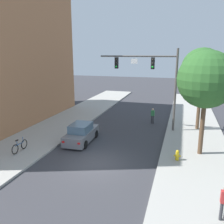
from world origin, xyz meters
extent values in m
plane|color=#38383D|center=(0.00, 0.00, 0.00)|extent=(120.00, 120.00, 0.00)
cube|color=#A8A59E|center=(-6.50, 0.00, 0.07)|extent=(5.00, 60.00, 0.15)
cube|color=#A8A59E|center=(6.50, 0.00, 0.07)|extent=(5.00, 60.00, 0.15)
cylinder|color=#514C47|center=(4.60, 8.50, 3.90)|extent=(0.20, 0.20, 7.50)
cylinder|color=#514C47|center=(1.03, 8.50, 6.95)|extent=(7.14, 0.14, 0.14)
cube|color=black|center=(2.46, 8.50, 6.33)|extent=(0.32, 0.28, 1.05)
sphere|color=#2D2823|center=(2.46, 8.35, 6.66)|extent=(0.18, 0.18, 0.18)
sphere|color=#2D2823|center=(2.46, 8.35, 6.33)|extent=(0.18, 0.18, 0.18)
sphere|color=green|center=(2.46, 8.35, 6.00)|extent=(0.18, 0.18, 0.18)
cube|color=black|center=(-0.97, 8.50, 6.33)|extent=(0.32, 0.28, 1.05)
sphere|color=#2D2823|center=(-0.97, 8.35, 6.66)|extent=(0.18, 0.18, 0.18)
sphere|color=#2D2823|center=(-0.97, 8.35, 6.33)|extent=(0.18, 0.18, 0.18)
sphere|color=green|center=(-0.97, 8.35, 6.00)|extent=(0.18, 0.18, 0.18)
cube|color=white|center=(0.75, 8.48, 6.50)|extent=(0.60, 0.03, 0.44)
cube|color=slate|center=(-2.61, 3.60, 0.56)|extent=(1.81, 4.24, 0.80)
cube|color=slate|center=(-2.60, 3.45, 1.28)|extent=(1.55, 2.04, 0.64)
cylinder|color=black|center=(-3.45, 4.88, 0.32)|extent=(0.24, 0.65, 0.64)
cylinder|color=black|center=(-1.83, 4.92, 0.32)|extent=(0.24, 0.65, 0.64)
cylinder|color=black|center=(-3.38, 2.27, 0.32)|extent=(0.24, 0.65, 0.64)
cylinder|color=black|center=(-1.77, 2.32, 0.32)|extent=(0.24, 0.65, 0.64)
cube|color=red|center=(-3.19, 1.46, 0.68)|extent=(0.20, 0.05, 0.14)
cube|color=red|center=(-1.91, 1.50, 0.68)|extent=(0.20, 0.05, 0.14)
cylinder|color=#333338|center=(2.30, 10.65, 0.42)|extent=(0.14, 0.14, 0.85)
cylinder|color=#333338|center=(2.48, 10.65, 0.42)|extent=(0.14, 0.14, 0.85)
cube|color=#337F47|center=(2.39, 10.65, 1.13)|extent=(0.36, 0.22, 0.56)
sphere|color=beige|center=(2.39, 10.65, 1.53)|extent=(0.22, 0.22, 0.22)
cylinder|color=#333338|center=(7.19, -3.80, 0.57)|extent=(0.14, 0.14, 0.85)
torus|color=black|center=(-6.03, 0.62, 0.51)|extent=(0.06, 0.72, 0.72)
torus|color=black|center=(-6.03, -0.43, 0.51)|extent=(0.06, 0.72, 0.72)
cylinder|color=#194C8C|center=(-6.03, 0.09, 0.73)|extent=(0.06, 0.95, 0.05)
cylinder|color=#194C8C|center=(-6.03, -0.17, 0.91)|extent=(0.04, 0.04, 0.35)
cylinder|color=#194C8C|center=(-6.03, 0.51, 0.93)|extent=(0.04, 0.04, 0.40)
cube|color=black|center=(-6.03, -0.17, 1.09)|extent=(0.12, 0.24, 0.06)
cylinder|color=gold|center=(5.18, 1.87, 0.43)|extent=(0.24, 0.24, 0.55)
sphere|color=gold|center=(5.18, 1.87, 0.76)|extent=(0.22, 0.22, 0.22)
cylinder|color=gold|center=(5.00, 1.87, 0.45)|extent=(0.12, 0.09, 0.09)
cylinder|color=gold|center=(5.36, 1.87, 0.45)|extent=(0.12, 0.09, 0.09)
cylinder|color=brown|center=(6.72, 3.48, 2.09)|extent=(0.32, 0.32, 3.89)
sphere|color=#2D6028|center=(6.72, 3.48, 5.51)|extent=(3.92, 3.92, 3.92)
cylinder|color=brown|center=(6.80, 9.62, 2.30)|extent=(0.32, 0.32, 4.29)
sphere|color=#2D6028|center=(6.80, 9.62, 5.86)|extent=(3.77, 3.77, 3.77)
camera|label=1|loc=(5.24, -13.80, 7.23)|focal=38.36mm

